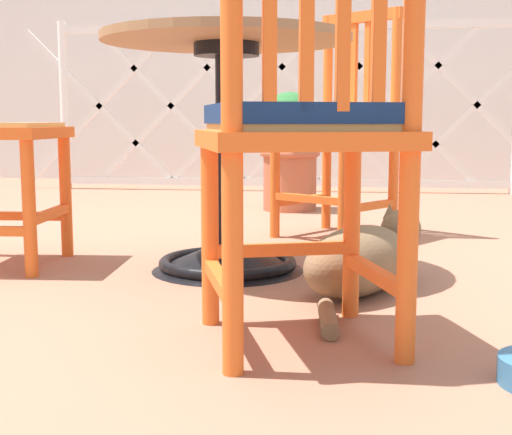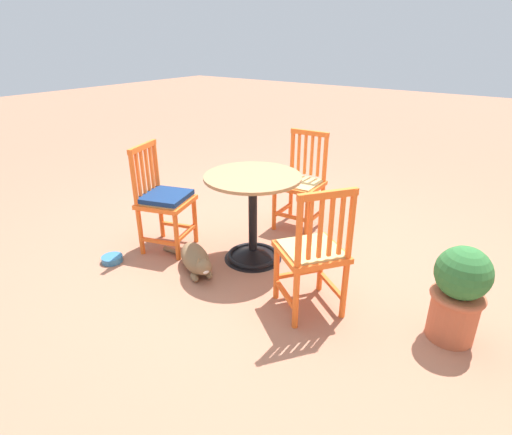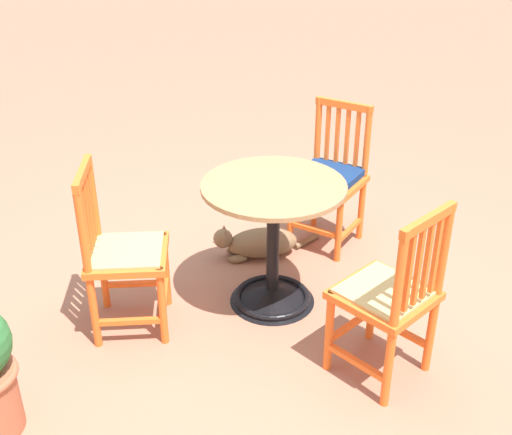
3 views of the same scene
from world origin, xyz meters
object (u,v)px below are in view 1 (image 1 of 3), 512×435
orange_chair_tucked_in (303,132)px  terracotta_planter (290,148)px  orange_chair_near_fence (339,130)px  tabby_cat (365,259)px  cafe_table (227,181)px

orange_chair_tucked_in → terracotta_planter: (-0.21, 2.29, -0.12)m
orange_chair_tucked_in → orange_chair_near_fence: size_ratio=1.00×
terracotta_planter → tabby_cat: bearing=-78.9°
tabby_cat → terracotta_planter: (-0.35, 1.81, 0.23)m
terracotta_planter → cafe_table: bearing=-92.6°
cafe_table → orange_chair_near_fence: 0.81m
orange_chair_near_fence → tabby_cat: (0.09, -0.97, -0.34)m
cafe_table → orange_chair_tucked_in: size_ratio=0.83×
cafe_table → tabby_cat: 0.52m
orange_chair_tucked_in → tabby_cat: bearing=73.4°
orange_chair_tucked_in → terracotta_planter: size_ratio=1.47×
orange_chair_tucked_in → tabby_cat: 0.61m
orange_chair_tucked_in → cafe_table: bearing=111.2°
orange_chair_near_fence → terracotta_planter: size_ratio=1.47×
orange_chair_tucked_in → terracotta_planter: orange_chair_tucked_in is taller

